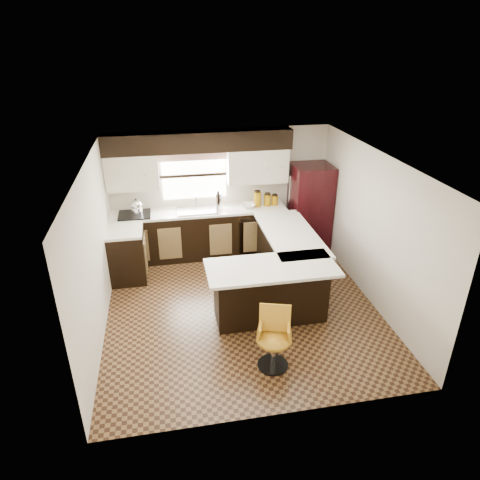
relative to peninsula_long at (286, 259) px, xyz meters
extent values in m
plane|color=#49301A|center=(-0.90, -0.62, -0.45)|extent=(4.40, 4.40, 0.00)
plane|color=silver|center=(-0.90, -0.62, 1.95)|extent=(4.40, 4.40, 0.00)
plane|color=beige|center=(-0.90, 1.58, 0.75)|extent=(4.40, 0.00, 4.40)
plane|color=beige|center=(-0.90, -2.83, 0.75)|extent=(4.40, 0.00, 4.40)
plane|color=beige|center=(-3.00, -0.62, 0.75)|extent=(0.00, 4.40, 4.40)
plane|color=beige|center=(1.20, -0.62, 0.75)|extent=(0.00, 4.40, 4.40)
cube|color=black|center=(-1.35, 1.28, 0.00)|extent=(3.30, 0.60, 0.90)
cube|color=black|center=(-2.70, 0.62, 0.00)|extent=(0.60, 0.70, 0.90)
cube|color=silver|center=(-1.35, 1.28, 0.47)|extent=(3.30, 0.60, 0.04)
cube|color=silver|center=(-2.70, 0.62, 0.47)|extent=(0.60, 0.70, 0.04)
cube|color=black|center=(-1.30, 1.40, 1.77)|extent=(3.40, 0.35, 0.36)
cube|color=beige|center=(-2.52, 1.40, 1.27)|extent=(0.94, 0.35, 0.64)
cube|color=beige|center=(-0.22, 1.40, 1.27)|extent=(1.14, 0.35, 0.64)
cube|color=white|center=(-1.40, 1.56, 1.10)|extent=(1.20, 0.02, 0.90)
cube|color=#D19B93|center=(-1.40, 1.52, 1.49)|extent=(1.30, 0.06, 0.18)
cube|color=#B2B2B7|center=(-1.40, 1.25, 0.51)|extent=(0.75, 0.45, 0.03)
cube|color=black|center=(-0.35, 0.99, -0.02)|extent=(0.58, 0.03, 0.78)
cube|color=black|center=(-2.55, 1.25, 0.51)|extent=(0.58, 0.50, 0.02)
cube|color=black|center=(0.00, 0.00, 0.00)|extent=(0.60, 1.95, 0.90)
cube|color=black|center=(-0.53, -0.97, 0.00)|extent=(1.65, 0.60, 0.90)
cube|color=silver|center=(0.05, 0.00, 0.47)|extent=(0.84, 1.95, 0.04)
cube|color=silver|center=(-0.55, -1.06, 0.47)|extent=(1.89, 0.84, 0.04)
cube|color=black|center=(0.81, 1.21, 0.41)|extent=(0.74, 0.71, 1.73)
cylinder|color=silver|center=(-0.99, 1.28, 0.66)|extent=(0.13, 0.13, 0.32)
imported|color=white|center=(-0.41, 1.28, 0.53)|extent=(0.33, 0.33, 0.07)
cylinder|color=#956906|center=(-0.23, 1.30, 0.64)|extent=(0.14, 0.14, 0.29)
cylinder|color=#956906|center=(-0.03, 1.30, 0.61)|extent=(0.13, 0.13, 0.22)
cylinder|color=#956906|center=(0.12, 1.30, 0.59)|extent=(0.12, 0.12, 0.19)
camera|label=1|loc=(-1.97, -6.24, 3.52)|focal=32.00mm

